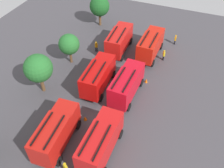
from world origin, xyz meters
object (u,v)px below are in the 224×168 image
Objects in this scene: firefighter_1 at (121,27)px; traffic_cone_0 at (84,137)px; tree_3 at (100,6)px; fire_truck_2 at (150,44)px; fire_truck_5 at (119,40)px; firefighter_3 at (164,55)px; tree_1 at (38,68)px; fire_truck_0 at (101,141)px; fire_truck_3 at (56,132)px; firefighter_2 at (66,168)px; tree_2 at (69,44)px; fire_truck_4 at (98,76)px; firefighter_4 at (96,46)px; traffic_cone_1 at (146,81)px; firefighter_0 at (175,39)px; traffic_cone_2 at (85,118)px; fire_truck_1 at (127,84)px.

firefighter_1 is 23.65m from traffic_cone_0.
tree_3 is 25.67m from traffic_cone_0.
fire_truck_2 and fire_truck_5 have the same top height.
firefighter_3 is 18.81m from tree_1.
fire_truck_3 is (-0.69, 4.87, 0.00)m from fire_truck_0.
fire_truck_0 is 4.05× the size of firefighter_2.
tree_1 reaches higher than tree_2.
firefighter_1 is 0.31× the size of tree_3.
fire_truck_4 is 9.88× the size of traffic_cone_0.
fire_truck_2 reaches higher than firefighter_3.
tree_1 is 10.63m from traffic_cone_0.
firefighter_2 is (-3.45, 2.30, -1.15)m from fire_truck_0.
fire_truck_2 is 4.17× the size of firefighter_3.
tree_2 is (6.94, -0.46, -0.62)m from tree_1.
tree_3 is at bearing -176.08° from firefighter_4.
fire_truck_5 is at bearing 7.97° from traffic_cone_0.
fire_truck_3 is at bearing 155.01° from traffic_cone_1.
firefighter_4 is 10.52m from traffic_cone_1.
firefighter_3 is at bearing -24.22° from fire_truck_3.
fire_truck_4 is 4.20× the size of firefighter_1.
firefighter_0 is 2.76× the size of traffic_cone_1.
tree_1 reaches higher than traffic_cone_2.
fire_truck_4 is 1.00× the size of fire_truck_5.
fire_truck_0 is 0.99× the size of fire_truck_4.
fire_truck_4 is 11.91× the size of traffic_cone_2.
fire_truck_0 is at bearing -140.21° from tree_2.
fire_truck_3 is 17.93m from firefighter_4.
fire_truck_4 is 6.99m from traffic_cone_1.
traffic_cone_1 is (6.77, -12.51, -3.56)m from tree_1.
tree_2 is 12.00m from tree_3.
traffic_cone_1 is at bearing 7.39° from firefighter_2.
traffic_cone_2 is at bearing -139.69° from firefighter_3.
tree_3 reaches higher than tree_2.
firefighter_0 is 23.02m from tree_1.
fire_truck_4 is at bearing -6.22° from fire_truck_3.
firefighter_1 is 2.84× the size of traffic_cone_2.
firefighter_2 is at bearing -169.18° from traffic_cone_2.
tree_3 reaches higher than traffic_cone_1.
firefighter_2 is (-27.62, -4.35, 0.03)m from firefighter_1.
tree_3 is (25.51, 6.25, 1.56)m from fire_truck_3.
fire_truck_1 reaches higher than traffic_cone_2.
fire_truck_4 is 9.07m from fire_truck_5.
fire_truck_2 reaches higher than traffic_cone_0.
fire_truck_5 is (18.97, 0.00, 0.00)m from fire_truck_3.
firefighter_0 is 21.41m from traffic_cone_2.
firefighter_2 is at bearing -178.14° from traffic_cone_0.
fire_truck_0 is 0.99× the size of fire_truck_5.
firefighter_4 is at bearing 66.35° from traffic_cone_1.
traffic_cone_1 is (-5.98, 1.02, -0.68)m from firefighter_3.
fire_truck_3 reaches higher than firefighter_1.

